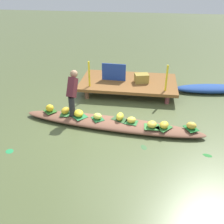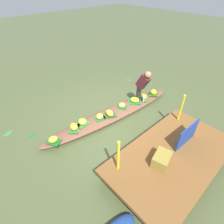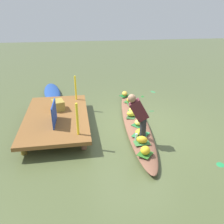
{
  "view_description": "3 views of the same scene",
  "coord_description": "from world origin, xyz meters",
  "px_view_note": "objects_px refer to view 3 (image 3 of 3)",
  "views": [
    {
      "loc": [
        0.85,
        -5.78,
        3.73
      ],
      "look_at": [
        -0.0,
        0.15,
        0.36
      ],
      "focal_mm": 41.43,
      "sensor_mm": 36.0,
      "label": 1
    },
    {
      "loc": [
        3.09,
        3.3,
        3.68
      ],
      "look_at": [
        0.3,
        0.27,
        0.48
      ],
      "focal_mm": 28.53,
      "sensor_mm": 36.0,
      "label": 2
    },
    {
      "loc": [
        -5.93,
        1.68,
        3.19
      ],
      "look_at": [
        0.35,
        0.66,
        0.32
      ],
      "focal_mm": 36.74,
      "sensor_mm": 36.0,
      "label": 3
    }
  ],
  "objects_px": {
    "banana_bunch_3": "(141,132)",
    "water_bottle": "(136,137)",
    "banana_bunch_2": "(125,93)",
    "banana_bunch_7": "(132,110)",
    "produce_crate": "(58,105)",
    "banana_bunch_0": "(145,150)",
    "moored_boat": "(52,93)",
    "vendor_person": "(139,114)",
    "banana_bunch_4": "(132,114)",
    "banana_bunch_8": "(133,103)",
    "market_banner": "(54,113)",
    "vendor_boat": "(136,122)",
    "banana_bunch_5": "(138,122)",
    "banana_bunch_1": "(142,140)",
    "banana_bunch_6": "(130,100)"
  },
  "relations": [
    {
      "from": "banana_bunch_6",
      "to": "market_banner",
      "type": "relative_size",
      "value": 0.35
    },
    {
      "from": "banana_bunch_7",
      "to": "produce_crate",
      "type": "distance_m",
      "value": 2.31
    },
    {
      "from": "banana_bunch_1",
      "to": "banana_bunch_2",
      "type": "bearing_deg",
      "value": -4.97
    },
    {
      "from": "banana_bunch_8",
      "to": "vendor_person",
      "type": "distance_m",
      "value": 2.25
    },
    {
      "from": "moored_boat",
      "to": "vendor_person",
      "type": "relative_size",
      "value": 2.06
    },
    {
      "from": "banana_bunch_8",
      "to": "banana_bunch_0",
      "type": "bearing_deg",
      "value": 171.52
    },
    {
      "from": "vendor_boat",
      "to": "produce_crate",
      "type": "relative_size",
      "value": 11.06
    },
    {
      "from": "banana_bunch_3",
      "to": "water_bottle",
      "type": "xyz_separation_m",
      "value": [
        -0.25,
        0.19,
        0.01
      ]
    },
    {
      "from": "banana_bunch_0",
      "to": "vendor_boat",
      "type": "bearing_deg",
      "value": -7.86
    },
    {
      "from": "banana_bunch_3",
      "to": "banana_bunch_7",
      "type": "xyz_separation_m",
      "value": [
        1.44,
        -0.13,
        -0.01
      ]
    },
    {
      "from": "moored_boat",
      "to": "banana_bunch_0",
      "type": "distance_m",
      "value": 5.39
    },
    {
      "from": "banana_bunch_8",
      "to": "water_bottle",
      "type": "xyz_separation_m",
      "value": [
        -2.22,
        0.47,
        0.01
      ]
    },
    {
      "from": "banana_bunch_2",
      "to": "banana_bunch_6",
      "type": "relative_size",
      "value": 0.89
    },
    {
      "from": "moored_boat",
      "to": "market_banner",
      "type": "bearing_deg",
      "value": 178.31
    },
    {
      "from": "moored_boat",
      "to": "market_banner",
      "type": "height_order",
      "value": "market_banner"
    },
    {
      "from": "banana_bunch_3",
      "to": "water_bottle",
      "type": "height_order",
      "value": "water_bottle"
    },
    {
      "from": "banana_bunch_0",
      "to": "produce_crate",
      "type": "distance_m",
      "value": 3.19
    },
    {
      "from": "banana_bunch_2",
      "to": "banana_bunch_6",
      "type": "distance_m",
      "value": 0.68
    },
    {
      "from": "banana_bunch_8",
      "to": "market_banner",
      "type": "xyz_separation_m",
      "value": [
        -1.32,
        2.49,
        0.39
      ]
    },
    {
      "from": "banana_bunch_7",
      "to": "produce_crate",
      "type": "xyz_separation_m",
      "value": [
        0.15,
        2.29,
        0.25
      ]
    },
    {
      "from": "banana_bunch_2",
      "to": "banana_bunch_5",
      "type": "distance_m",
      "value": 2.41
    },
    {
      "from": "market_banner",
      "to": "produce_crate",
      "type": "distance_m",
      "value": 0.95
    },
    {
      "from": "banana_bunch_0",
      "to": "banana_bunch_8",
      "type": "xyz_separation_m",
      "value": [
        2.84,
        -0.42,
        -0.02
      ]
    },
    {
      "from": "banana_bunch_7",
      "to": "water_bottle",
      "type": "xyz_separation_m",
      "value": [
        -1.69,
        0.32,
        0.01
      ]
    },
    {
      "from": "banana_bunch_3",
      "to": "banana_bunch_5",
      "type": "distance_m",
      "value": 0.55
    },
    {
      "from": "banana_bunch_4",
      "to": "banana_bunch_7",
      "type": "xyz_separation_m",
      "value": [
        0.31,
        -0.1,
        -0.02
      ]
    },
    {
      "from": "banana_bunch_1",
      "to": "banana_bunch_6",
      "type": "bearing_deg",
      "value": -7.45
    },
    {
      "from": "banana_bunch_2",
      "to": "vendor_person",
      "type": "height_order",
      "value": "vendor_person"
    },
    {
      "from": "banana_bunch_6",
      "to": "water_bottle",
      "type": "bearing_deg",
      "value": 169.8
    },
    {
      "from": "banana_bunch_1",
      "to": "banana_bunch_6",
      "type": "height_order",
      "value": "banana_bunch_1"
    },
    {
      "from": "banana_bunch_3",
      "to": "vendor_person",
      "type": "xyz_separation_m",
      "value": [
        -0.16,
        0.13,
        0.6
      ]
    },
    {
      "from": "banana_bunch_2",
      "to": "banana_bunch_7",
      "type": "distance_m",
      "value": 1.51
    },
    {
      "from": "banana_bunch_3",
      "to": "banana_bunch_4",
      "type": "relative_size",
      "value": 1.05
    },
    {
      "from": "banana_bunch_6",
      "to": "water_bottle",
      "type": "xyz_separation_m",
      "value": [
        -2.53,
        0.45,
        0.01
      ]
    },
    {
      "from": "banana_bunch_6",
      "to": "water_bottle",
      "type": "relative_size",
      "value": 1.5
    },
    {
      "from": "banana_bunch_7",
      "to": "banana_bunch_8",
      "type": "distance_m",
      "value": 0.55
    },
    {
      "from": "banana_bunch_0",
      "to": "banana_bunch_3",
      "type": "distance_m",
      "value": 0.87
    },
    {
      "from": "banana_bunch_1",
      "to": "water_bottle",
      "type": "relative_size",
      "value": 1.45
    },
    {
      "from": "moored_boat",
      "to": "banana_bunch_2",
      "type": "distance_m",
      "value": 2.94
    },
    {
      "from": "banana_bunch_0",
      "to": "banana_bunch_3",
      "type": "relative_size",
      "value": 0.73
    },
    {
      "from": "moored_boat",
      "to": "banana_bunch_7",
      "type": "height_order",
      "value": "banana_bunch_7"
    },
    {
      "from": "banana_bunch_1",
      "to": "produce_crate",
      "type": "bearing_deg",
      "value": 46.34
    },
    {
      "from": "banana_bunch_0",
      "to": "banana_bunch_8",
      "type": "relative_size",
      "value": 0.84
    },
    {
      "from": "vendor_boat",
      "to": "banana_bunch_4",
      "type": "height_order",
      "value": "banana_bunch_4"
    },
    {
      "from": "banana_bunch_2",
      "to": "produce_crate",
      "type": "distance_m",
      "value": 2.74
    },
    {
      "from": "banana_bunch_7",
      "to": "banana_bunch_1",
      "type": "bearing_deg",
      "value": 173.36
    },
    {
      "from": "banana_bunch_7",
      "to": "vendor_person",
      "type": "height_order",
      "value": "vendor_person"
    },
    {
      "from": "moored_boat",
      "to": "banana_bunch_5",
      "type": "xyz_separation_m",
      "value": [
        -3.41,
        -2.63,
        0.15
      ]
    },
    {
      "from": "banana_bunch_5",
      "to": "market_banner",
      "type": "height_order",
      "value": "market_banner"
    },
    {
      "from": "banana_bunch_1",
      "to": "banana_bunch_2",
      "type": "xyz_separation_m",
      "value": [
        3.34,
        -0.29,
        -0.0
      ]
    }
  ]
}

